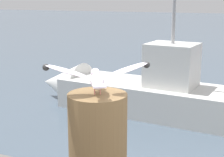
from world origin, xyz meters
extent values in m
cylinder|color=brown|center=(-0.89, -0.41, 1.83)|extent=(0.40, 0.40, 0.81)
cylinder|color=#C66C60|center=(-0.87, -0.41, 2.25)|extent=(0.01, 0.01, 0.04)
cylinder|color=#C66C60|center=(-0.90, -0.43, 2.25)|extent=(0.01, 0.01, 0.04)
ellipsoid|color=silver|center=(-0.89, -0.41, 2.32)|extent=(0.19, 0.24, 0.10)
sphere|color=silver|center=(-0.96, -0.29, 2.35)|extent=(0.06, 0.06, 0.06)
cone|color=gold|center=(-0.99, -0.25, 2.35)|extent=(0.04, 0.05, 0.02)
cube|color=silver|center=(-0.82, -0.53, 2.33)|extent=(0.10, 0.10, 0.01)
ellipsoid|color=silver|center=(-0.72, -0.32, 2.40)|extent=(0.31, 0.25, 0.11)
sphere|color=#262626|center=(-0.61, -0.25, 2.43)|extent=(0.04, 0.04, 0.04)
ellipsoid|color=silver|center=(-1.05, -0.51, 2.40)|extent=(0.31, 0.25, 0.11)
sphere|color=#262626|center=(-1.17, -0.58, 2.43)|extent=(0.04, 0.04, 0.04)
cube|color=silver|center=(-2.20, 5.82, 0.37)|extent=(5.08, 2.02, 0.74)
cone|color=silver|center=(-5.03, 6.14, 0.41)|extent=(1.47, 1.47, 1.33)
cube|color=white|center=(-1.83, 5.78, 1.26)|extent=(1.24, 1.07, 1.03)
camera|label=1|loc=(0.06, -2.45, 2.86)|focal=57.49mm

